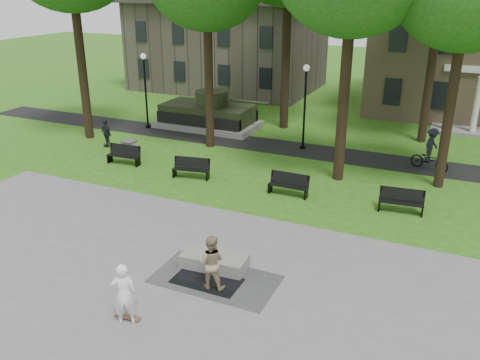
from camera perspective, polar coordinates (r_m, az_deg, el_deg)
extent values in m
plane|color=#2B6016|center=(18.97, -6.02, -6.83)|extent=(120.00, 120.00, 0.00)
cube|color=gray|center=(15.55, -15.61, -14.62)|extent=(22.00, 16.00, 0.02)
cube|color=black|center=(29.08, 5.93, 3.52)|extent=(44.00, 2.60, 0.01)
cube|color=#4C443D|center=(45.58, -1.30, 14.86)|extent=(15.00, 10.00, 7.20)
cylinder|color=black|center=(31.44, -17.37, 12.44)|extent=(0.52, 0.52, 8.96)
cylinder|color=black|center=(28.49, -3.53, 11.51)|extent=(0.48, 0.48, 8.00)
cylinder|color=black|center=(23.84, 11.61, 9.50)|extent=(0.50, 0.50, 8.32)
cylinder|color=black|center=(24.33, 22.55, 7.76)|extent=(0.46, 0.46, 7.68)
cylinder|color=black|center=(32.38, 5.18, 13.84)|extent=(0.54, 0.54, 9.28)
cylinder|color=black|center=(31.19, 20.67, 11.68)|extent=(0.50, 0.50, 8.64)
cylinder|color=black|center=(33.17, -10.53, 9.47)|extent=(0.12, 0.12, 4.40)
sphere|color=silver|center=(32.77, -10.81, 13.49)|extent=(0.36, 0.36, 0.36)
cylinder|color=black|center=(33.67, -10.28, 5.95)|extent=(0.32, 0.32, 0.16)
cylinder|color=black|center=(28.61, 7.25, 7.73)|extent=(0.12, 0.12, 4.40)
sphere|color=silver|center=(28.14, 7.48, 12.38)|extent=(0.36, 0.36, 0.36)
cylinder|color=black|center=(29.19, 7.06, 3.69)|extent=(0.32, 0.32, 0.16)
cube|color=gray|center=(33.26, -3.62, 6.27)|extent=(6.50, 3.40, 0.40)
cube|color=#292E18|center=(33.07, -3.65, 7.53)|extent=(5.80, 2.80, 1.10)
cube|color=black|center=(31.98, -4.78, 6.63)|extent=(5.80, 0.35, 0.70)
cube|color=black|center=(34.28, -2.58, 7.71)|extent=(5.80, 0.35, 0.70)
cylinder|color=#292E18|center=(32.70, -3.22, 9.18)|extent=(2.10, 2.10, 0.90)
cylinder|color=#292E18|center=(31.72, 0.51, 8.82)|extent=(3.20, 0.18, 0.18)
cube|color=black|center=(16.57, -3.75, -11.23)|extent=(2.20, 1.20, 0.00)
cube|color=gray|center=(17.17, -2.90, -9.06)|extent=(2.27, 1.16, 0.45)
cube|color=brown|center=(15.28, -12.52, -14.83)|extent=(0.79, 0.27, 0.07)
imported|color=white|center=(14.60, -12.90, -12.39)|extent=(0.82, 0.76, 1.89)
imported|color=#9E8966|center=(15.79, -3.27, -9.20)|extent=(1.01, 0.87, 1.80)
imported|color=black|center=(30.06, -14.80, 5.10)|extent=(1.02, 0.72, 1.61)
imported|color=black|center=(27.29, 20.52, 2.11)|extent=(2.07, 1.28, 1.03)
imported|color=black|center=(27.05, 20.74, 3.69)|extent=(0.96, 1.25, 1.71)
cube|color=black|center=(27.04, -12.96, 2.65)|extent=(1.82, 0.56, 0.05)
cube|color=black|center=(27.11, -12.73, 3.39)|extent=(1.81, 0.27, 0.50)
cube|color=black|center=(27.61, -14.33, 2.43)|extent=(0.09, 0.45, 0.45)
cube|color=black|center=(26.62, -11.45, 1.96)|extent=(0.09, 0.45, 0.45)
cube|color=black|center=(24.57, -5.53, 1.18)|extent=(1.85, 0.77, 0.05)
cube|color=black|center=(24.65, -5.30, 2.00)|extent=(1.80, 0.48, 0.50)
cube|color=black|center=(25.07, -7.20, 0.98)|extent=(0.14, 0.45, 0.45)
cube|color=black|center=(24.26, -3.77, 0.40)|extent=(0.14, 0.45, 0.45)
cube|color=black|center=(22.62, 5.42, -0.67)|extent=(1.80, 0.47, 0.05)
cube|color=black|center=(22.70, 5.63, 0.22)|extent=(1.80, 0.17, 0.50)
cube|color=black|center=(22.97, 3.41, -0.85)|extent=(0.06, 0.45, 0.45)
cube|color=black|center=(22.47, 7.45, -1.54)|extent=(0.06, 0.45, 0.45)
cube|color=black|center=(21.89, 17.64, -2.44)|extent=(1.84, 0.63, 0.05)
cube|color=black|center=(21.97, 17.81, -1.51)|extent=(1.81, 0.33, 0.50)
cube|color=black|center=(22.06, 15.40, -2.62)|extent=(0.10, 0.45, 0.45)
cube|color=black|center=(21.92, 19.77, -3.32)|extent=(0.10, 0.45, 0.45)
cube|color=#A09683|center=(27.98, -12.28, 3.35)|extent=(0.64, 0.64, 0.90)
cube|color=#4C4C4C|center=(27.84, -12.36, 4.29)|extent=(0.70, 0.70, 0.06)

